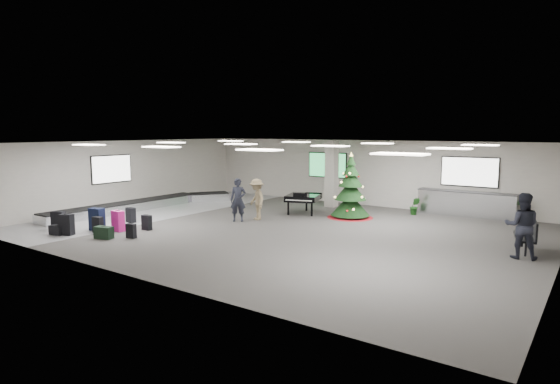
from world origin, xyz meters
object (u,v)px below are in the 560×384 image
Objects in this scene: baggage_carousel at (145,205)px; traveler_bench at (522,226)px; pink_suitcase at (118,221)px; traveler_b at (257,199)px; christmas_tree at (350,195)px; potted_plant_left at (415,206)px; traveler_a at (238,200)px; bench at (529,233)px; potted_plant_right at (522,212)px; service_counter at (466,204)px; grand_piano at (303,198)px.

baggage_carousel is 15.85m from traveler_bench.
traveler_bench is at bearing 2.29° from baggage_carousel.
pink_suitcase is 5.49m from traveler_b.
potted_plant_left is at bearing 47.11° from christmas_tree.
traveler_a is (-3.34, -3.38, -0.07)m from christmas_tree.
traveler_b reaches higher than potted_plant_left.
traveler_b is (5.94, 0.96, 0.64)m from baggage_carousel.
pink_suitcase is (3.16, -3.75, 0.17)m from baggage_carousel.
traveler_a reaches higher than bench.
christmas_tree is 1.58× the size of traveler_a.
potted_plant_right reaches higher than baggage_carousel.
service_counter is 2.20m from potted_plant_right.
potted_plant_right is at bearing 88.17° from bench.
traveler_a is 0.92× the size of traveler_bench.
traveler_b is 6.96m from potted_plant_left.
christmas_tree reaches higher than grand_piano.
christmas_tree is at bearing -10.24° from grand_piano.
christmas_tree is 3.04m from potted_plant_left.
traveler_bench reaches higher than baggage_carousel.
traveler_b is at bearing 9.18° from baggage_carousel.
traveler_b reaches higher than potted_plant_right.
grand_piano reaches higher than pink_suitcase.
bench is at bearing -24.89° from traveler_a.
bench is 0.87× the size of traveler_bench.
potted_plant_left is (-4.96, 4.21, -0.18)m from bench.
traveler_b is at bearing -136.01° from potted_plant_left.
potted_plant_right reaches higher than potted_plant_left.
traveler_bench is at bearing -30.05° from traveler_a.
traveler_b is at bearing 31.07° from traveler_a.
traveler_bench reaches higher than potted_plant_right.
traveler_b reaches higher than service_counter.
potted_plant_left is at bearing 74.81° from traveler_b.
baggage_carousel is 5.71× the size of traveler_b.
traveler_a is (-7.28, -6.52, 0.33)m from service_counter.
christmas_tree reaches higher than baggage_carousel.
christmas_tree is 7.52m from traveler_bench.
pink_suitcase is (-9.68, -10.49, -0.17)m from service_counter.
service_counter is 2.38× the size of traveler_b.
potted_plant_right is at bearing 1.29° from traveler_a.
traveler_a is at bearing -85.71° from traveler_b.
grand_piano is at bearing -149.23° from potted_plant_left.
bench reaches higher than pink_suitcase.
grand_piano is (6.73, 3.28, 0.49)m from baggage_carousel.
bench is 1.97× the size of potted_plant_right.
grand_piano is (-6.11, -3.45, 0.16)m from service_counter.
service_counter is 5.18× the size of pink_suitcase.
baggage_carousel is 7.51m from grand_piano.
bench reaches higher than grand_piano.
traveler_a is at bearing -133.95° from potted_plant_left.
potted_plant_left is (5.00, 4.82, -0.46)m from traveler_b.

